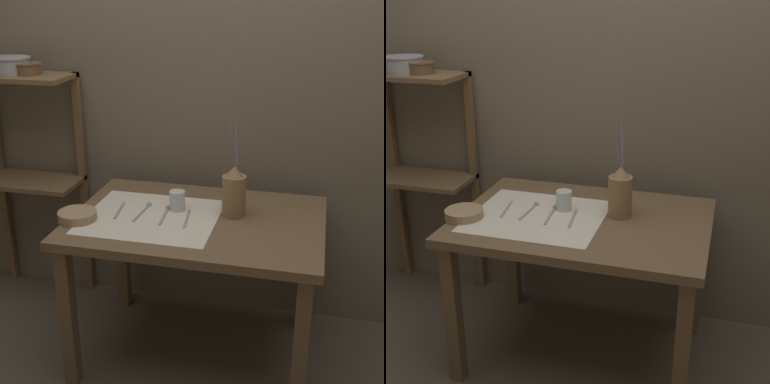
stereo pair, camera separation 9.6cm
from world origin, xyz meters
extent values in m
plane|color=brown|center=(0.00, 0.00, 0.00)|extent=(12.00, 12.00, 0.00)
cube|color=#6B5E4C|center=(0.00, 0.50, 1.20)|extent=(7.00, 0.06, 2.40)
cube|color=brown|center=(0.00, 0.00, 0.71)|extent=(1.12, 0.79, 0.04)
cube|color=brown|center=(-0.50, -0.33, 0.34)|extent=(0.06, 0.06, 0.69)
cube|color=brown|center=(0.50, -0.33, 0.34)|extent=(0.06, 0.06, 0.69)
cube|color=brown|center=(-0.50, 0.33, 0.34)|extent=(0.06, 0.06, 0.69)
cube|color=brown|center=(0.50, 0.33, 0.34)|extent=(0.06, 0.06, 0.69)
cube|color=brown|center=(-1.01, 0.31, 1.26)|extent=(0.54, 0.29, 0.02)
cube|color=brown|center=(-1.01, 0.31, 0.70)|extent=(0.54, 0.29, 0.02)
cube|color=brown|center=(-1.26, 0.43, 0.64)|extent=(0.04, 0.04, 1.27)
cube|color=brown|center=(-0.75, 0.43, 0.64)|extent=(0.04, 0.04, 1.27)
cube|color=beige|center=(-0.20, -0.04, 0.73)|extent=(0.59, 0.52, 0.00)
cylinder|color=olive|center=(0.15, 0.07, 0.82)|extent=(0.11, 0.11, 0.19)
cone|color=olive|center=(0.15, 0.07, 0.94)|extent=(0.08, 0.08, 0.05)
cylinder|color=slate|center=(0.16, 0.05, 1.06)|extent=(0.02, 0.05, 0.20)
cylinder|color=slate|center=(0.14, 0.08, 1.06)|extent=(0.05, 0.01, 0.20)
cylinder|color=slate|center=(0.17, 0.06, 1.05)|extent=(0.02, 0.03, 0.17)
cylinder|color=slate|center=(0.13, 0.07, 1.02)|extent=(0.03, 0.02, 0.12)
cylinder|color=#9E7F5B|center=(-0.51, -0.15, 0.75)|extent=(0.17, 0.17, 0.04)
cylinder|color=silver|center=(-0.11, 0.06, 0.77)|extent=(0.07, 0.07, 0.09)
cube|color=#939399|center=(-0.36, -0.02, 0.73)|extent=(0.04, 0.19, 0.00)
cube|color=#939399|center=(-0.25, -0.02, 0.73)|extent=(0.02, 0.19, 0.00)
sphere|color=#939399|center=(-0.25, 0.07, 0.73)|extent=(0.02, 0.02, 0.02)
cube|color=#939399|center=(-0.14, -0.03, 0.73)|extent=(0.03, 0.19, 0.00)
sphere|color=#939399|center=(-0.15, 0.06, 0.73)|extent=(0.02, 0.02, 0.02)
cube|color=#939399|center=(-0.04, -0.03, 0.73)|extent=(0.03, 0.19, 0.00)
cylinder|color=#939399|center=(-1.04, 0.31, 1.32)|extent=(0.19, 0.19, 0.08)
cylinder|color=#939399|center=(-1.04, 0.31, 1.36)|extent=(0.20, 0.20, 0.01)
cylinder|color=brown|center=(-0.94, 0.31, 1.30)|extent=(0.13, 0.13, 0.06)
cylinder|color=brown|center=(-0.94, 0.31, 1.33)|extent=(0.14, 0.14, 0.01)
camera|label=1|loc=(0.50, -2.12, 1.69)|focal=50.00mm
camera|label=2|loc=(0.59, -2.09, 1.69)|focal=50.00mm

